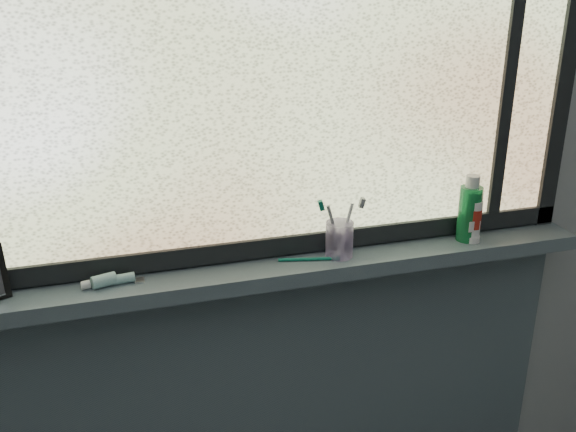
# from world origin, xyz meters

# --- Properties ---
(wall_back) EXTENTS (3.00, 0.01, 2.50)m
(wall_back) POSITION_xyz_m (0.00, 1.30, 1.25)
(wall_back) COLOR #9EA3A8
(wall_back) RESTS_ON ground
(windowsill) EXTENTS (1.62, 0.14, 0.04)m
(windowsill) POSITION_xyz_m (0.00, 1.23, 1.00)
(windowsill) COLOR #4E5E68
(windowsill) RESTS_ON wall_back
(sill_apron) EXTENTS (1.62, 0.02, 0.98)m
(sill_apron) POSITION_xyz_m (0.00, 1.29, 0.49)
(sill_apron) COLOR #4E5E68
(sill_apron) RESTS_ON floor
(window_pane) EXTENTS (1.50, 0.01, 1.00)m
(window_pane) POSITION_xyz_m (0.00, 1.28, 1.53)
(window_pane) COLOR silver
(window_pane) RESTS_ON wall_back
(frame_bottom) EXTENTS (1.60, 0.03, 0.05)m
(frame_bottom) POSITION_xyz_m (0.00, 1.28, 1.05)
(frame_bottom) COLOR black
(frame_bottom) RESTS_ON windowsill
(frame_right) EXTENTS (0.05, 0.03, 1.10)m
(frame_right) POSITION_xyz_m (0.78, 1.28, 1.53)
(frame_right) COLOR black
(frame_right) RESTS_ON wall_back
(frame_mullion) EXTENTS (0.03, 0.03, 1.00)m
(frame_mullion) POSITION_xyz_m (0.60, 1.28, 1.53)
(frame_mullion) COLOR black
(frame_mullion) RESTS_ON wall_back
(toothpaste_tube) EXTENTS (0.18, 0.07, 0.03)m
(toothpaste_tube) POSITION_xyz_m (-0.46, 1.23, 1.04)
(toothpaste_tube) COLOR white
(toothpaste_tube) RESTS_ON windowsill
(toothbrush_cup) EXTENTS (0.08, 0.08, 0.09)m
(toothbrush_cup) POSITION_xyz_m (0.12, 1.23, 1.07)
(toothbrush_cup) COLOR #C6AAE1
(toothbrush_cup) RESTS_ON windowsill
(toothbrush_lying) EXTENTS (0.19, 0.06, 0.01)m
(toothbrush_lying) POSITION_xyz_m (0.03, 1.22, 1.03)
(toothbrush_lying) COLOR #0B6851
(toothbrush_lying) RESTS_ON windowsill
(mouthwash_bottle) EXTENTS (0.07, 0.07, 0.15)m
(mouthwash_bottle) POSITION_xyz_m (0.50, 1.23, 1.11)
(mouthwash_bottle) COLOR #1D984B
(mouthwash_bottle) RESTS_ON windowsill
(cream_tube) EXTENTS (0.05, 0.05, 0.10)m
(cream_tube) POSITION_xyz_m (0.50, 1.21, 1.09)
(cream_tube) COLOR silver
(cream_tube) RESTS_ON windowsill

